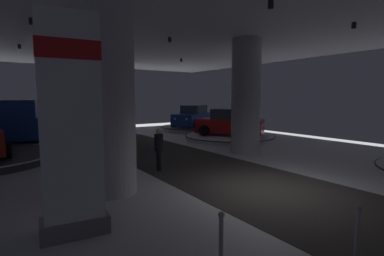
{
  "coord_description": "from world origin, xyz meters",
  "views": [
    {
      "loc": [
        -6.56,
        -5.61,
        2.7
      ],
      "look_at": [
        0.38,
        4.72,
        1.4
      ],
      "focal_mm": 27.33,
      "sensor_mm": 36.0,
      "label": 1
    }
  ],
  "objects_px": {
    "pickup_truck_deep_left": "(19,123)",
    "display_car_deep_right": "(193,117)",
    "display_platform_deep_right": "(193,128)",
    "display_platform_deep_left": "(21,140)",
    "column_right": "(246,97)",
    "visitor_walking_near": "(114,131)",
    "visitor_walking_far": "(159,147)",
    "display_car_far_right": "(229,123)",
    "brand_sign_pylon": "(71,123)",
    "column_left": "(109,96)",
    "display_platform_far_right": "(230,137)"
  },
  "relations": [
    {
      "from": "display_car_deep_right",
      "to": "pickup_truck_deep_left",
      "type": "height_order",
      "value": "pickup_truck_deep_left"
    },
    {
      "from": "pickup_truck_deep_left",
      "to": "display_car_deep_right",
      "type": "bearing_deg",
      "value": -0.37
    },
    {
      "from": "brand_sign_pylon",
      "to": "display_car_deep_right",
      "type": "height_order",
      "value": "brand_sign_pylon"
    },
    {
      "from": "brand_sign_pylon",
      "to": "display_platform_deep_right",
      "type": "xyz_separation_m",
      "value": [
        12.21,
        13.85,
        -2.01
      ]
    },
    {
      "from": "column_left",
      "to": "visitor_walking_far",
      "type": "height_order",
      "value": "column_left"
    },
    {
      "from": "display_car_deep_right",
      "to": "pickup_truck_deep_left",
      "type": "bearing_deg",
      "value": 179.63
    },
    {
      "from": "visitor_walking_near",
      "to": "column_right",
      "type": "bearing_deg",
      "value": -45.41
    },
    {
      "from": "display_platform_deep_right",
      "to": "visitor_walking_far",
      "type": "relative_size",
      "value": 3.32
    },
    {
      "from": "display_platform_deep_right",
      "to": "display_car_far_right",
      "type": "relative_size",
      "value": 1.18
    },
    {
      "from": "column_left",
      "to": "display_platform_far_right",
      "type": "xyz_separation_m",
      "value": [
        9.92,
        6.28,
        -2.6
      ]
    },
    {
      "from": "visitor_walking_far",
      "to": "column_right",
      "type": "bearing_deg",
      "value": 9.84
    },
    {
      "from": "display_platform_far_right",
      "to": "display_car_deep_right",
      "type": "bearing_deg",
      "value": 81.04
    },
    {
      "from": "column_left",
      "to": "column_right",
      "type": "bearing_deg",
      "value": 17.69
    },
    {
      "from": "display_platform_deep_right",
      "to": "display_platform_far_right",
      "type": "distance_m",
      "value": 5.54
    },
    {
      "from": "display_platform_deep_right",
      "to": "display_car_deep_right",
      "type": "distance_m",
      "value": 0.93
    },
    {
      "from": "display_platform_deep_left",
      "to": "visitor_walking_near",
      "type": "xyz_separation_m",
      "value": [
        4.13,
        -4.81,
        0.76
      ]
    },
    {
      "from": "visitor_walking_near",
      "to": "display_car_deep_right",
      "type": "bearing_deg",
      "value": 28.44
    },
    {
      "from": "column_right",
      "to": "visitor_walking_far",
      "type": "distance_m",
      "value": 5.63
    },
    {
      "from": "pickup_truck_deep_left",
      "to": "brand_sign_pylon",
      "type": "bearing_deg",
      "value": -89.65
    },
    {
      "from": "column_left",
      "to": "display_platform_deep_right",
      "type": "xyz_separation_m",
      "value": [
        10.76,
        11.76,
        -2.55
      ]
    },
    {
      "from": "column_left",
      "to": "display_platform_far_right",
      "type": "bearing_deg",
      "value": 32.36
    },
    {
      "from": "column_left",
      "to": "visitor_walking_far",
      "type": "bearing_deg",
      "value": 33.19
    },
    {
      "from": "display_car_deep_right",
      "to": "visitor_walking_far",
      "type": "height_order",
      "value": "display_car_deep_right"
    },
    {
      "from": "brand_sign_pylon",
      "to": "visitor_walking_far",
      "type": "bearing_deg",
      "value": 43.82
    },
    {
      "from": "display_car_deep_right",
      "to": "display_platform_far_right",
      "type": "distance_m",
      "value": 5.64
    },
    {
      "from": "column_left",
      "to": "display_car_deep_right",
      "type": "height_order",
      "value": "column_left"
    },
    {
      "from": "display_platform_far_right",
      "to": "pickup_truck_deep_left",
      "type": "bearing_deg",
      "value": 154.09
    },
    {
      "from": "display_platform_deep_right",
      "to": "display_car_deep_right",
      "type": "relative_size",
      "value": 1.16
    },
    {
      "from": "display_car_far_right",
      "to": "display_car_deep_right",
      "type": "bearing_deg",
      "value": 80.81
    },
    {
      "from": "display_platform_deep_right",
      "to": "display_car_far_right",
      "type": "height_order",
      "value": "display_car_far_right"
    },
    {
      "from": "display_platform_deep_right",
      "to": "visitor_walking_near",
      "type": "height_order",
      "value": "visitor_walking_near"
    },
    {
      "from": "pickup_truck_deep_left",
      "to": "visitor_walking_near",
      "type": "relative_size",
      "value": 3.48
    },
    {
      "from": "display_platform_deep_left",
      "to": "visitor_walking_near",
      "type": "height_order",
      "value": "visitor_walking_near"
    },
    {
      "from": "display_car_deep_right",
      "to": "display_car_far_right",
      "type": "height_order",
      "value": "display_car_deep_right"
    },
    {
      "from": "brand_sign_pylon",
      "to": "visitor_walking_near",
      "type": "relative_size",
      "value": 2.69
    },
    {
      "from": "column_left",
      "to": "visitor_walking_near",
      "type": "bearing_deg",
      "value": 70.32
    },
    {
      "from": "display_car_deep_right",
      "to": "display_platform_deep_left",
      "type": "distance_m",
      "value": 12.32
    },
    {
      "from": "brand_sign_pylon",
      "to": "visitor_walking_far",
      "type": "xyz_separation_m",
      "value": [
        3.73,
        3.58,
        -1.3
      ]
    },
    {
      "from": "column_right",
      "to": "visitor_walking_far",
      "type": "height_order",
      "value": "column_right"
    },
    {
      "from": "display_platform_deep_left",
      "to": "visitor_walking_far",
      "type": "relative_size",
      "value": 3.63
    },
    {
      "from": "column_right",
      "to": "display_car_deep_right",
      "type": "xyz_separation_m",
      "value": [
        3.26,
        9.37,
        -1.63
      ]
    },
    {
      "from": "visitor_walking_near",
      "to": "display_platform_far_right",
      "type": "bearing_deg",
      "value": -8.37
    },
    {
      "from": "display_car_far_right",
      "to": "brand_sign_pylon",
      "type": "bearing_deg",
      "value": -143.51
    },
    {
      "from": "column_right",
      "to": "visitor_walking_near",
      "type": "distance_m",
      "value": 7.2
    },
    {
      "from": "column_left",
      "to": "display_platform_far_right",
      "type": "distance_m",
      "value": 12.02
    },
    {
      "from": "column_right",
      "to": "display_car_deep_right",
      "type": "distance_m",
      "value": 10.06
    },
    {
      "from": "column_right",
      "to": "visitor_walking_near",
      "type": "height_order",
      "value": "column_right"
    },
    {
      "from": "column_left",
      "to": "brand_sign_pylon",
      "type": "xyz_separation_m",
      "value": [
        -1.45,
        -2.09,
        -0.54
      ]
    },
    {
      "from": "column_left",
      "to": "display_platform_deep_left",
      "type": "height_order",
      "value": "column_left"
    },
    {
      "from": "display_car_far_right",
      "to": "display_platform_far_right",
      "type": "bearing_deg",
      "value": -54.38
    }
  ]
}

